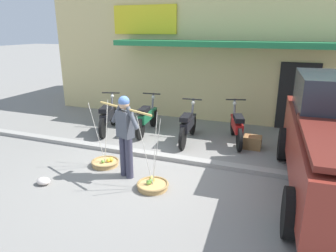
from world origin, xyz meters
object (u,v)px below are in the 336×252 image
at_px(fruit_vendor, 125,132).
at_px(fruit_basket_left_side, 105,162).
at_px(motorcycle_second_in_row, 147,118).
at_px(motorcycle_end_of_row, 237,126).
at_px(motorcycle_nearest_shop, 108,117).
at_px(motorcycle_third_in_row, 188,126).
at_px(wooden_crate, 252,142).
at_px(fruit_basket_right_side, 153,185).
at_px(plastic_litter_bag, 43,181).

height_order(fruit_vendor, fruit_basket_left_side, fruit_vendor).
bearing_deg(fruit_vendor, motorcycle_second_in_row, 105.80).
distance_m(fruit_vendor, motorcycle_end_of_row, 3.35).
bearing_deg(fruit_vendor, motorcycle_nearest_shop, 128.22).
bearing_deg(fruit_basket_left_side, fruit_vendor, -22.56).
bearing_deg(motorcycle_second_in_row, fruit_vendor, -74.20).
height_order(fruit_basket_left_side, motorcycle_end_of_row, fruit_basket_left_side).
distance_m(fruit_vendor, motorcycle_nearest_shop, 3.08).
height_order(motorcycle_third_in_row, wooden_crate, motorcycle_third_in_row).
xyz_separation_m(fruit_basket_right_side, wooden_crate, (1.56, 2.80, 0.08)).
xyz_separation_m(fruit_vendor, motorcycle_third_in_row, (0.57, 2.38, -0.52)).
height_order(motorcycle_nearest_shop, plastic_litter_bag, motorcycle_nearest_shop).
bearing_deg(wooden_crate, motorcycle_third_in_row, -175.63).
height_order(motorcycle_nearest_shop, motorcycle_second_in_row, same).
relative_size(plastic_litter_bag, wooden_crate, 0.64).
xyz_separation_m(fruit_vendor, motorcycle_nearest_shop, (-1.88, 2.38, -0.52)).
height_order(motorcycle_third_in_row, motorcycle_end_of_row, same).
height_order(motorcycle_end_of_row, plastic_litter_bag, motorcycle_end_of_row).
bearing_deg(motorcycle_second_in_row, plastic_litter_bag, -99.62).
bearing_deg(fruit_vendor, motorcycle_third_in_row, 76.45).
xyz_separation_m(fruit_basket_right_side, motorcycle_third_in_row, (-0.12, 2.67, 0.38)).
xyz_separation_m(fruit_vendor, fruit_basket_right_side, (0.70, -0.29, -0.90)).
height_order(fruit_basket_right_side, wooden_crate, fruit_basket_right_side).
relative_size(fruit_basket_left_side, motorcycle_nearest_shop, 0.82).
relative_size(motorcycle_nearest_shop, motorcycle_third_in_row, 0.97).
height_order(fruit_basket_right_side, motorcycle_end_of_row, fruit_basket_right_side).
distance_m(fruit_basket_left_side, wooden_crate, 3.70).
relative_size(motorcycle_third_in_row, wooden_crate, 4.14).
relative_size(fruit_basket_right_side, motorcycle_nearest_shop, 0.82).
height_order(motorcycle_second_in_row, plastic_litter_bag, motorcycle_second_in_row).
bearing_deg(plastic_litter_bag, fruit_basket_left_side, 60.72).
bearing_deg(motorcycle_second_in_row, wooden_crate, -3.21).
distance_m(fruit_vendor, fruit_basket_right_side, 1.18).
height_order(fruit_vendor, motorcycle_end_of_row, fruit_vendor).
relative_size(fruit_vendor, motorcycle_end_of_row, 0.96).
distance_m(fruit_basket_right_side, wooden_crate, 3.20).
height_order(motorcycle_second_in_row, wooden_crate, motorcycle_second_in_row).
bearing_deg(motorcycle_second_in_row, fruit_basket_left_side, -88.58).
bearing_deg(motorcycle_third_in_row, plastic_litter_bag, -120.60).
distance_m(fruit_basket_right_side, motorcycle_second_in_row, 3.33).
bearing_deg(plastic_litter_bag, motorcycle_second_in_row, 80.38).
bearing_deg(fruit_basket_right_side, motorcycle_second_in_row, 116.16).
height_order(motorcycle_end_of_row, wooden_crate, motorcycle_end_of_row).
bearing_deg(fruit_basket_left_side, motorcycle_nearest_shop, 119.35).
height_order(motorcycle_second_in_row, motorcycle_end_of_row, same).
bearing_deg(fruit_vendor, plastic_litter_bag, -146.69).
relative_size(motorcycle_nearest_shop, motorcycle_second_in_row, 0.97).
distance_m(motorcycle_nearest_shop, motorcycle_end_of_row, 3.70).
bearing_deg(plastic_litter_bag, motorcycle_nearest_shop, 98.85).
bearing_deg(wooden_crate, motorcycle_second_in_row, 176.79).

